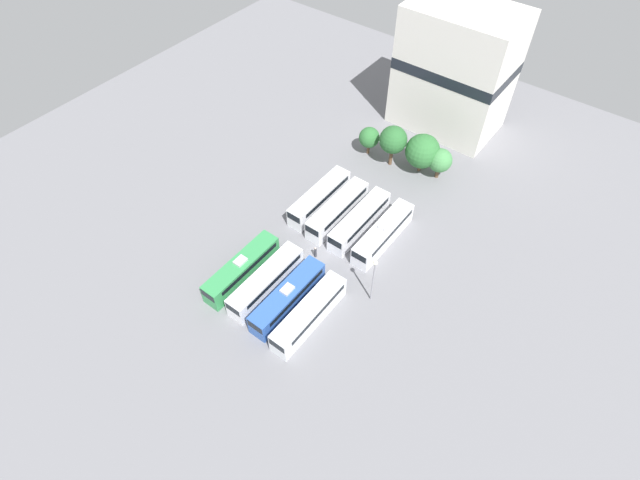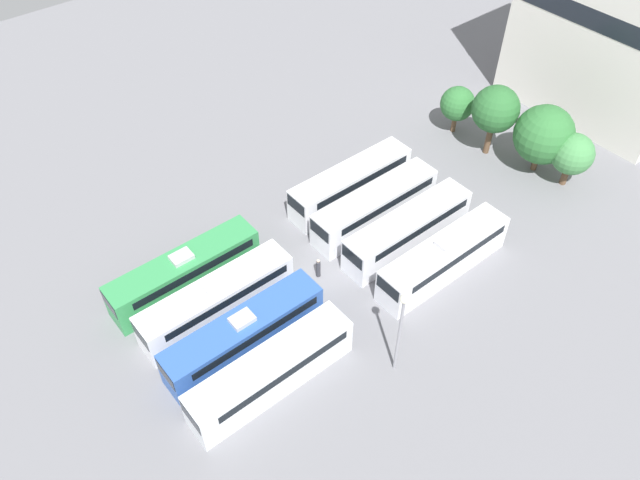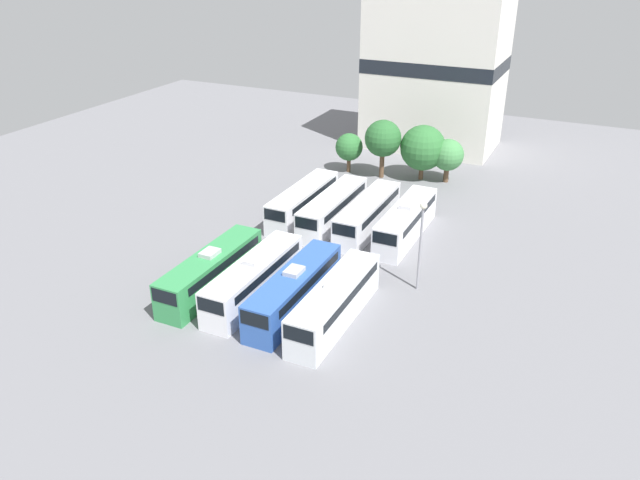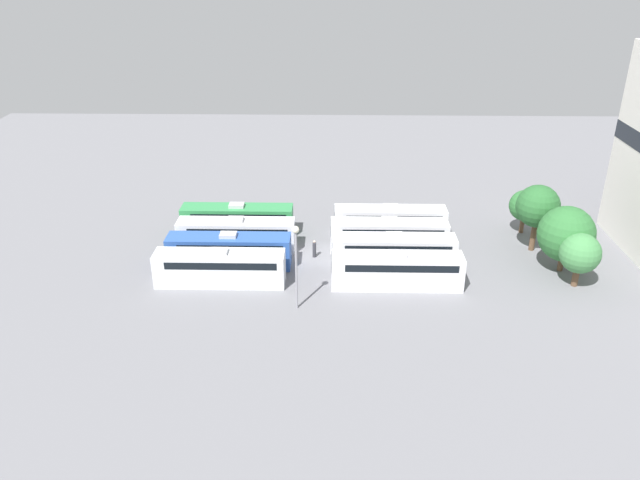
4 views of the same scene
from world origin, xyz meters
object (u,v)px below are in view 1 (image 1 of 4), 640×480
at_px(bus_2, 288,296).
at_px(depot_building, 455,70).
at_px(tree_1, 393,140).
at_px(tree_3, 440,161).
at_px(bus_3, 309,313).
at_px(bus_1, 266,281).
at_px(tree_2, 422,151).
at_px(worker_person, 315,252).
at_px(bus_0, 242,268).
at_px(tree_0, 369,138).
at_px(bus_5, 338,209).
at_px(bus_4, 320,197).
at_px(bus_6, 360,220).
at_px(bus_7, 383,233).
at_px(light_pole, 374,274).

distance_m(bus_2, depot_building, 46.66).
height_order(tree_1, tree_3, tree_1).
height_order(bus_3, tree_1, tree_1).
xyz_separation_m(bus_3, depot_building, (-6.18, 46.12, 8.45)).
xyz_separation_m(bus_3, tree_3, (-0.31, 32.82, 1.58)).
relative_size(bus_1, tree_3, 2.31).
bearing_deg(tree_2, worker_person, -95.71).
height_order(bus_0, bus_3, same).
bearing_deg(depot_building, tree_3, -66.18).
xyz_separation_m(bus_1, tree_0, (-4.78, 30.61, 1.42)).
bearing_deg(tree_0, tree_3, 8.31).
distance_m(bus_5, worker_person, 7.93).
xyz_separation_m(bus_2, bus_4, (-7.48, 16.27, 0.00)).
bearing_deg(bus_6, bus_1, -102.59).
bearing_deg(bus_0, bus_2, 1.95).
xyz_separation_m(bus_7, light_pole, (4.06, -9.02, 3.56)).
bearing_deg(bus_5, bus_0, -102.70).
distance_m(light_pole, tree_2, 26.28).
xyz_separation_m(tree_1, tree_2, (4.49, 1.48, -0.94)).
bearing_deg(tree_0, light_pole, -55.54).
xyz_separation_m(bus_7, tree_1, (-7.90, 14.65, 3.10)).
height_order(bus_3, tree_0, tree_0).
xyz_separation_m(bus_3, tree_0, (-12.13, 31.09, 1.42)).
bearing_deg(bus_3, bus_6, 103.10).
height_order(bus_0, light_pole, light_pole).
distance_m(tree_0, tree_2, 8.99).
bearing_deg(light_pole, bus_1, -149.44).
height_order(bus_0, bus_5, same).
bearing_deg(tree_2, tree_0, -171.25).
relative_size(bus_3, tree_0, 2.48).
bearing_deg(tree_3, bus_4, -123.55).
height_order(tree_0, tree_2, tree_2).
bearing_deg(bus_6, tree_1, 105.15).
bearing_deg(bus_3, tree_2, 95.75).
bearing_deg(bus_3, tree_0, 111.31).
bearing_deg(tree_2, bus_5, -104.66).
height_order(bus_3, bus_7, same).
height_order(light_pole, tree_0, light_pole).
height_order(bus_2, tree_2, tree_2).
distance_m(bus_7, light_pole, 10.51).
bearing_deg(bus_6, bus_7, -0.51).
height_order(tree_2, tree_3, tree_2).
xyz_separation_m(bus_5, tree_2, (4.25, 16.27, 2.16)).
relative_size(bus_3, bus_7, 1.00).
bearing_deg(bus_0, tree_2, 76.31).
xyz_separation_m(light_pole, tree_3, (-4.51, 25.52, -1.98)).
relative_size(bus_5, tree_1, 1.70).
bearing_deg(tree_2, depot_building, 102.04).
height_order(bus_1, tree_3, tree_3).
xyz_separation_m(bus_2, tree_0, (-8.53, 30.78, 1.42)).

